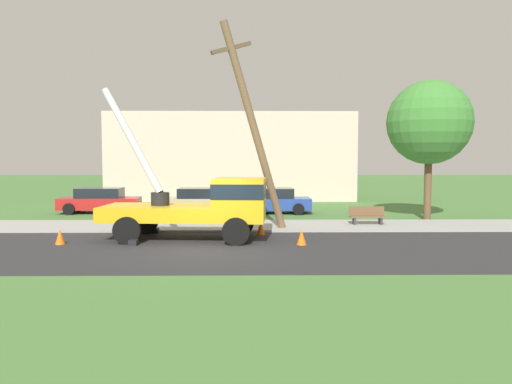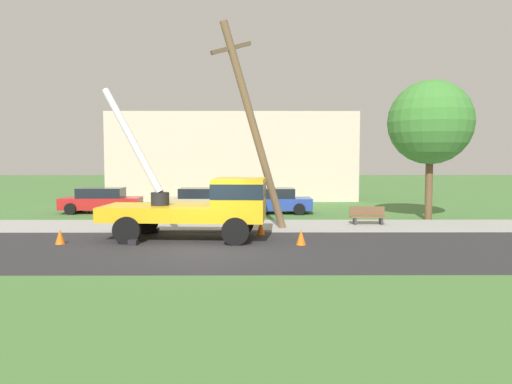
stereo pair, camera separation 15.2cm
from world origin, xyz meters
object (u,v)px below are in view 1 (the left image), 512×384
object	(u,v)px
traffic_cone_ahead	(302,237)
parked_sedan_tan	(201,201)
roadside_tree_near	(429,123)
traffic_cone_behind	(60,237)
parked_sedan_red	(100,200)
leaning_utility_pole	(253,126)
traffic_cone_curbside	(261,228)
utility_truck	(206,203)
park_bench	(367,216)
parked_sedan_blue	(271,201)

from	to	relation	value
traffic_cone_ahead	parked_sedan_tan	world-z (taller)	parked_sedan_tan
roadside_tree_near	traffic_cone_behind	bearing A→B (deg)	-156.96
parked_sedan_red	roadside_tree_near	size ratio (longest dim) A/B	0.64
leaning_utility_pole	traffic_cone_curbside	distance (m)	4.22
traffic_cone_ahead	roadside_tree_near	xyz separation A→B (m)	(7.07, 6.93, 4.59)
utility_truck	traffic_cone_curbside	size ratio (longest dim) A/B	12.04
park_bench	parked_sedan_red	bearing A→B (deg)	157.89
roadside_tree_near	park_bench	bearing A→B (deg)	-147.97
traffic_cone_curbside	park_bench	bearing A→B (deg)	25.63
parked_sedan_tan	parked_sedan_red	bearing A→B (deg)	177.85
leaning_utility_pole	traffic_cone_behind	distance (m)	8.63
traffic_cone_ahead	parked_sedan_red	xyz separation A→B (m)	(-10.39, 10.33, 0.43)
parked_sedan_blue	roadside_tree_near	world-z (taller)	roadside_tree_near
leaning_utility_pole	park_bench	xyz separation A→B (m)	(5.20, 1.68, -3.97)
utility_truck	leaning_utility_pole	distance (m)	3.94
traffic_cone_behind	roadside_tree_near	world-z (taller)	roadside_tree_near
leaning_utility_pole	park_bench	world-z (taller)	leaning_utility_pole
utility_truck	traffic_cone_ahead	distance (m)	3.92
traffic_cone_behind	parked_sedan_red	world-z (taller)	parked_sedan_red
parked_sedan_tan	park_bench	world-z (taller)	parked_sedan_tan
utility_truck	leaning_utility_pole	bearing A→B (deg)	43.89
utility_truck	traffic_cone_behind	xyz separation A→B (m)	(-5.21, -1.05, -1.13)
traffic_cone_behind	utility_truck	bearing A→B (deg)	11.39
utility_truck	traffic_cone_behind	size ratio (longest dim) A/B	12.04
parked_sedan_blue	park_bench	world-z (taller)	parked_sedan_blue
traffic_cone_ahead	traffic_cone_behind	bearing A→B (deg)	178.63
parked_sedan_red	roadside_tree_near	bearing A→B (deg)	-11.04
traffic_cone_ahead	parked_sedan_tan	size ratio (longest dim) A/B	0.13
traffic_cone_curbside	parked_sedan_tan	bearing A→B (deg)	112.48
traffic_cone_ahead	park_bench	world-z (taller)	park_bench
leaning_utility_pole	traffic_cone_behind	size ratio (longest dim) A/B	15.46
leaning_utility_pole	traffic_cone_curbside	xyz separation A→B (m)	(0.29, -0.67, -4.15)
traffic_cone_ahead	park_bench	distance (m)	5.86
utility_truck	park_bench	distance (m)	7.88
parked_sedan_blue	traffic_cone_ahead	bearing A→B (deg)	-86.25
utility_truck	traffic_cone_ahead	xyz separation A→B (m)	(3.53, -1.26, -1.13)
utility_truck	parked_sedan_red	xyz separation A→B (m)	(-6.85, 9.08, -0.70)
utility_truck	traffic_cone_behind	world-z (taller)	utility_truck
traffic_cone_ahead	parked_sedan_tan	distance (m)	11.14
traffic_cone_ahead	parked_sedan_red	world-z (taller)	parked_sedan_red
parked_sedan_red	parked_sedan_tan	xyz separation A→B (m)	(5.75, -0.22, 0.00)
parked_sedan_tan	roadside_tree_near	size ratio (longest dim) A/B	0.63
traffic_cone_behind	parked_sedan_red	bearing A→B (deg)	99.24
traffic_cone_ahead	parked_sedan_blue	size ratio (longest dim) A/B	0.13
utility_truck	parked_sedan_red	size ratio (longest dim) A/B	1.51
leaning_utility_pole	parked_sedan_red	bearing A→B (deg)	139.85
utility_truck	traffic_cone_behind	distance (m)	5.43
parked_sedan_blue	roadside_tree_near	distance (m)	9.31
park_bench	leaning_utility_pole	bearing A→B (deg)	-162.09
parked_sedan_tan	traffic_cone_curbside	bearing A→B (deg)	-67.52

